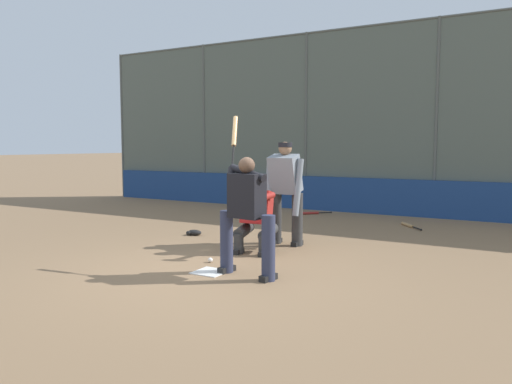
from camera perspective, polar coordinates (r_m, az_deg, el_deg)
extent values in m
plane|color=#846647|center=(7.06, -5.23, -9.13)|extent=(160.00, 160.00, 0.00)
cube|color=white|center=(7.05, -5.23, -9.08)|extent=(0.43, 0.43, 0.01)
cylinder|color=#515651|center=(12.92, 19.92, 7.91)|extent=(0.08, 0.08, 4.81)
cylinder|color=#515651|center=(13.91, 5.73, 8.00)|extent=(0.08, 0.08, 4.81)
cylinder|color=#515651|center=(15.62, -5.96, 7.71)|extent=(0.08, 0.08, 4.81)
cylinder|color=#515651|center=(17.82, -15.04, 7.26)|extent=(0.08, 0.08, 4.81)
cube|color=#515B51|center=(13.31, 12.56, 8.01)|extent=(17.14, 0.01, 4.81)
cylinder|color=#515651|center=(13.64, 12.78, 18.04)|extent=(17.14, 0.06, 0.06)
cube|color=navy|center=(13.27, 12.26, -0.41)|extent=(16.80, 0.18, 0.91)
cube|color=slate|center=(16.34, 7.01, -0.65)|extent=(12.00, 2.50, 0.12)
cube|color=slate|center=(15.57, 5.85, -0.35)|extent=(12.00, 0.55, 0.44)
cube|color=#B7BABC|center=(15.54, 5.86, 0.61)|extent=(12.00, 0.24, 0.08)
cube|color=slate|center=(16.05, 6.64, 0.39)|extent=(12.00, 0.55, 0.76)
cube|color=#B7BABC|center=(16.02, 6.66, 1.89)|extent=(12.00, 0.24, 0.08)
cube|color=slate|center=(16.55, 7.39, 1.09)|extent=(12.00, 0.55, 1.08)
cube|color=#B7BABC|center=(16.51, 7.42, 3.09)|extent=(12.00, 0.24, 0.08)
cube|color=slate|center=(17.05, 8.10, 1.74)|extent=(12.00, 0.55, 1.40)
cube|color=#B7BABC|center=(17.02, 8.13, 4.23)|extent=(12.00, 0.24, 0.08)
cylinder|color=#2D334C|center=(6.52, 1.42, -6.42)|extent=(0.18, 0.18, 0.86)
cube|color=black|center=(6.61, 1.42, -9.75)|extent=(0.15, 0.29, 0.08)
cylinder|color=#2D334C|center=(6.96, -3.38, -5.67)|extent=(0.18, 0.18, 0.86)
cube|color=black|center=(7.04, -3.36, -8.80)|extent=(0.15, 0.29, 0.08)
cube|color=black|center=(6.63, -1.07, -0.44)|extent=(0.50, 0.33, 0.59)
sphere|color=brown|center=(6.60, -1.08, 3.07)|extent=(0.22, 0.22, 0.22)
cylinder|color=black|center=(6.63, -0.97, 2.21)|extent=(0.61, 0.24, 0.22)
cylinder|color=black|center=(6.81, -2.84, 2.29)|extent=(0.11, 0.15, 0.16)
sphere|color=black|center=(6.83, -2.74, 2.82)|extent=(0.04, 0.04, 0.04)
cylinder|color=black|center=(6.92, -2.65, 4.09)|extent=(0.12, 0.20, 0.31)
cylinder|color=tan|center=(7.14, -2.45, 6.96)|extent=(0.20, 0.31, 0.45)
cylinder|color=#333333|center=(8.00, 0.87, -6.16)|extent=(0.16, 0.16, 0.33)
cylinder|color=#333333|center=(8.16, 1.41, -4.62)|extent=(0.25, 0.52, 0.25)
cube|color=black|center=(8.03, 0.87, -7.03)|extent=(0.13, 0.27, 0.08)
cylinder|color=#333333|center=(8.16, -2.01, -5.93)|extent=(0.16, 0.16, 0.33)
cylinder|color=#333333|center=(8.32, -1.42, -4.43)|extent=(0.25, 0.52, 0.25)
cube|color=black|center=(8.19, -2.00, -6.78)|extent=(0.13, 0.27, 0.08)
cube|color=maroon|center=(8.23, 0.11, -1.76)|extent=(0.52, 0.44, 0.59)
cube|color=#B21E1E|center=(8.08, -0.30, -1.89)|extent=(0.44, 0.20, 0.49)
sphere|color=beige|center=(8.19, 0.11, 0.81)|extent=(0.22, 0.22, 0.22)
sphere|color=#B21E1E|center=(8.18, 0.11, 1.08)|extent=(0.24, 0.24, 0.24)
cylinder|color=maroon|center=(7.90, 0.61, -0.73)|extent=(0.24, 0.58, 0.17)
ellipsoid|color=#56331E|center=(7.70, -0.83, -1.16)|extent=(0.31, 0.14, 0.24)
cylinder|color=beige|center=(8.33, -1.72, -1.49)|extent=(0.14, 0.34, 0.47)
cylinder|color=#333333|center=(8.78, 4.74, -3.15)|extent=(0.19, 0.19, 0.93)
cube|color=black|center=(8.85, 4.71, -5.88)|extent=(0.12, 0.28, 0.08)
cylinder|color=#333333|center=(8.98, 2.32, -2.95)|extent=(0.19, 0.19, 0.93)
cube|color=black|center=(9.05, 2.31, -5.61)|extent=(0.12, 0.28, 0.08)
cube|color=gray|center=(8.74, 3.34, 2.06)|extent=(0.52, 0.46, 0.71)
sphere|color=#936B4C|center=(8.73, 3.36, 4.99)|extent=(0.23, 0.23, 0.23)
cylinder|color=black|center=(8.73, 3.36, 5.41)|extent=(0.24, 0.24, 0.08)
cylinder|color=gray|center=(8.56, 4.83, 0.54)|extent=(0.17, 0.26, 0.99)
cylinder|color=gray|center=(8.84, 1.48, 0.71)|extent=(0.15, 0.26, 0.99)
sphere|color=black|center=(13.04, 8.59, -2.32)|extent=(0.04, 0.04, 0.04)
cylinder|color=black|center=(12.98, 7.87, -2.34)|extent=(0.28, 0.26, 0.03)
cylinder|color=maroon|center=(12.83, 6.12, -2.41)|extent=(0.40, 0.38, 0.07)
sphere|color=black|center=(10.81, 18.36, -4.12)|extent=(0.04, 0.04, 0.04)
cylinder|color=black|center=(10.98, 17.92, -3.96)|extent=(0.25, 0.31, 0.03)
cylinder|color=tan|center=(11.38, 16.92, -3.61)|extent=(0.37, 0.45, 0.07)
sphere|color=black|center=(13.16, -1.45, -2.19)|extent=(0.04, 0.04, 0.04)
cylinder|color=black|center=(13.11, -0.70, -2.21)|extent=(0.35, 0.12, 0.03)
cylinder|color=#B7BCC1|center=(13.01, 1.11, -2.28)|extent=(0.49, 0.19, 0.07)
ellipsoid|color=black|center=(9.90, -7.02, -4.61)|extent=(0.30, 0.19, 0.11)
ellipsoid|color=black|center=(9.88, -7.72, -4.67)|extent=(0.11, 0.08, 0.09)
sphere|color=white|center=(7.62, -5.24, -7.75)|extent=(0.07, 0.07, 0.07)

